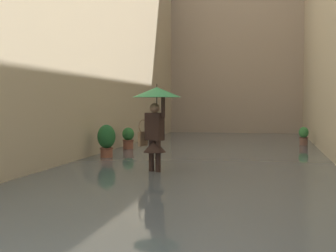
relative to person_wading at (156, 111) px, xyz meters
The scene contains 7 objects.
ground_plane 3.39m from the person_wading, 104.31° to the right, with size 60.00×60.00×0.00m, color gray.
flood_water 3.36m from the person_wading, 104.31° to the right, with size 7.29×27.61×0.12m, color #515B60.
building_facade_far 15.65m from the person_wading, 92.95° to the right, with size 10.09×1.80×13.72m, color tan.
person_wading is the anchor object (origin of this frame).
potted_plant_near_right 3.21m from the person_wading, 50.41° to the right, with size 0.50×0.50×1.02m.
potted_plant_near_left 8.30m from the person_wading, 116.09° to the right, with size 0.34×0.34×0.77m.
potted_plant_mid_right 5.33m from the person_wading, 66.61° to the right, with size 0.39×0.39×0.82m.
Camera 1 is at (-1.67, 2.28, 1.63)m, focal length 51.09 mm.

